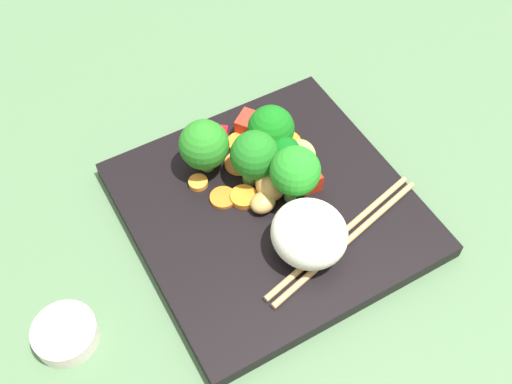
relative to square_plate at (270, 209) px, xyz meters
The scene contains 23 objects.
ground_plane 1.92cm from the square_plate, ahead, with size 110.00×110.00×2.00cm, color #4D6F4A.
square_plate is the anchor object (origin of this frame).
rice_mound 7.64cm from the square_plate, ahead, with size 7.73×7.40×5.67cm, color white.
broccoli_floret_0 6.03cm from the square_plate, 130.45° to the left, with size 3.81×3.81×4.87cm.
broccoli_floret_1 8.53cm from the square_plate, 146.62° to the left, with size 5.13×5.13×6.53cm.
broccoli_floret_2 5.99cm from the square_plate, behind, with size 5.25×5.25×6.22cm.
broccoli_floret_3 9.77cm from the square_plate, 157.73° to the right, with size 5.41×5.41×6.67cm.
broccoli_floret_4 6.02cm from the square_plate, 73.83° to the left, with size 5.23×5.23×7.31cm.
carrot_slice_0 8.48cm from the square_plate, 133.42° to the left, with size 3.08×3.08×0.79cm, color orange.
carrot_slice_1 8.29cm from the square_plate, 141.16° to the right, with size 2.09×2.09×0.61cm, color orange.
carrot_slice_2 5.21cm from the square_plate, 129.95° to the right, with size 2.82×2.82×0.43cm, color orange.
carrot_slice_3 9.00cm from the square_plate, 169.80° to the left, with size 2.76×2.76×0.60cm, color orange.
carrot_slice_4 3.18cm from the square_plate, 135.35° to the right, with size 2.88×2.88×0.69cm, color orange.
carrot_slice_5 6.43cm from the square_plate, behind, with size 3.17×3.17×0.50cm, color orange.
pepper_chunk_0 10.92cm from the square_plate, 160.43° to the left, with size 2.76×2.13×2.11cm, color red.
pepper_chunk_1 5.23cm from the square_plate, 92.31° to the left, with size 2.75×2.18×2.17cm, color red.
pepper_chunk_2 10.40cm from the square_plate, behind, with size 2.94×2.96×1.99cm, color red.
chicken_piece_0 7.08cm from the square_plate, 117.55° to the left, with size 3.99×3.40×2.20cm, color tan.
chicken_piece_1 9.22cm from the square_plate, 151.18° to the left, with size 3.33×2.47×2.60cm, color tan.
chicken_piece_2 2.75cm from the square_plate, 147.74° to the left, with size 3.94×3.17×2.75cm, color #BD8C46.
chicken_piece_3 2.14cm from the square_plate, 104.87° to the right, with size 2.83×2.45×1.91cm, color tan.
chopstick_pair 8.68cm from the square_plate, 25.36° to the left, with size 5.41×20.89×0.64cm.
sauce_cup 24.03cm from the square_plate, 86.52° to the right, with size 6.07×6.07×1.96cm, color silver.
Camera 1 is at (30.87, -21.86, 55.43)cm, focal length 43.52 mm.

